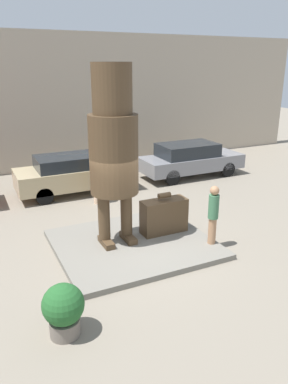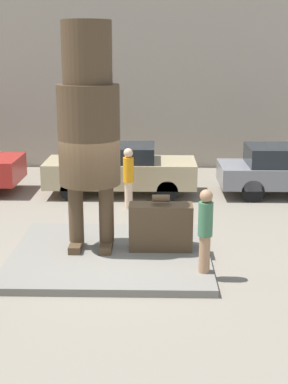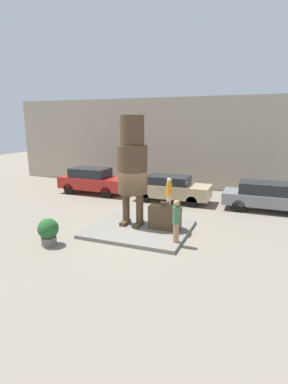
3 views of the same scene
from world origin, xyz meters
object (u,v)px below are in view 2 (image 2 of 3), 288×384
at_px(tourist, 205,228).
at_px(worker_hivis, 128,176).
at_px(giant_suitcase, 161,227).
at_px(statue_figure, 89,120).
at_px(parked_car_tan, 119,168).

distance_m(tourist, worker_hivis, 4.94).
bearing_deg(giant_suitcase, tourist, -55.70).
height_order(statue_figure, worker_hivis, statue_figure).
distance_m(parked_car_tan, worker_hivis, 1.54).
bearing_deg(tourist, statue_figure, 151.48).
distance_m(tourist, parked_car_tan, 6.47).
xyz_separation_m(giant_suitcase, tourist, (0.82, -1.20, 0.39)).
height_order(statue_figure, giant_suitcase, statue_figure).
bearing_deg(worker_hivis, tourist, -70.15).
bearing_deg(giant_suitcase, worker_hivis, 103.96).
distance_m(statue_figure, parked_car_tan, 5.31).
relative_size(statue_figure, parked_car_tan, 1.04).
distance_m(giant_suitcase, worker_hivis, 3.55).
xyz_separation_m(statue_figure, parked_car_tan, (0.25, 4.89, -2.07)).
bearing_deg(statue_figure, giant_suitcase, -1.64).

